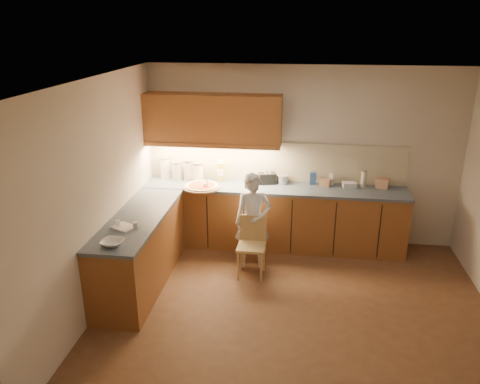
{
  "coord_description": "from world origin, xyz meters",
  "views": [
    {
      "loc": [
        -0.01,
        -4.62,
        3.16
      ],
      "look_at": [
        -0.8,
        1.2,
        1.0
      ],
      "focal_mm": 35.0,
      "sensor_mm": 36.0,
      "label": 1
    }
  ],
  "objects": [
    {
      "name": "flat_pack",
      "position": [
        0.69,
        1.82,
        0.96
      ],
      "size": [
        0.2,
        0.15,
        0.07
      ],
      "primitive_type": "cube",
      "rotation": [
        0.0,
        0.0,
        0.12
      ],
      "color": "silver",
      "rests_on": "l_counter"
    },
    {
      "name": "upper_cabinets",
      "position": [
        -1.27,
        1.82,
        1.85
      ],
      "size": [
        1.95,
        0.36,
        0.73
      ],
      "color": "brown",
      "rests_on": "ground"
    },
    {
      "name": "white_bottle",
      "position": [
        0.44,
        1.91,
        1.0
      ],
      "size": [
        0.06,
        0.06,
        0.16
      ],
      "primitive_type": "cube",
      "rotation": [
        0.0,
        0.0,
        -0.18
      ],
      "color": "white",
      "rests_on": "l_counter"
    },
    {
      "name": "card_box_b",
      "position": [
        1.15,
        1.87,
        0.99
      ],
      "size": [
        0.21,
        0.18,
        0.14
      ],
      "primitive_type": "cube",
      "rotation": [
        0.0,
        0.0,
        -0.33
      ],
      "color": "#AB7D5C",
      "rests_on": "l_counter"
    },
    {
      "name": "canister_b",
      "position": [
        -1.83,
        1.82,
        1.06
      ],
      "size": [
        0.16,
        0.16,
        0.28
      ],
      "rotation": [
        0.0,
        0.0,
        -0.03
      ],
      "color": "beige",
      "rests_on": "l_counter"
    },
    {
      "name": "steel_pot",
      "position": [
        -0.27,
        1.86,
        0.99
      ],
      "size": [
        0.17,
        0.17,
        0.13
      ],
      "color": "silver",
      "rests_on": "l_counter"
    },
    {
      "name": "child",
      "position": [
        -0.6,
        1.02,
        0.66
      ],
      "size": [
        0.52,
        0.38,
        1.32
      ],
      "primitive_type": "imported",
      "rotation": [
        0.0,
        0.0,
        0.14
      ],
      "color": "silver",
      "rests_on": "ground"
    },
    {
      "name": "canister_d",
      "position": [
        -1.52,
        1.82,
        1.06
      ],
      "size": [
        0.17,
        0.17,
        0.28
      ],
      "rotation": [
        0.0,
        0.0,
        -0.36
      ],
      "color": "silver",
      "rests_on": "l_counter"
    },
    {
      "name": "oil_jug",
      "position": [
        -1.17,
        1.86,
        1.07
      ],
      "size": [
        0.12,
        0.1,
        0.33
      ],
      "rotation": [
        0.0,
        0.0,
        0.23
      ],
      "color": "gold",
      "rests_on": "l_counter"
    },
    {
      "name": "card_box_a",
      "position": [
        0.35,
        1.84,
        0.97
      ],
      "size": [
        0.17,
        0.14,
        0.1
      ],
      "primitive_type": "cube",
      "rotation": [
        0.0,
        0.0,
        -0.32
      ],
      "color": "#9A7053",
      "rests_on": "l_counter"
    },
    {
      "name": "spice_jar_a",
      "position": [
        -2.07,
        0.09,
        0.96
      ],
      "size": [
        0.06,
        0.06,
        0.07
      ],
      "primitive_type": "cylinder",
      "rotation": [
        0.0,
        0.0,
        -0.09
      ],
      "color": "white",
      "rests_on": "l_counter"
    },
    {
      "name": "tall_jar",
      "position": [
        0.89,
        1.87,
        1.04
      ],
      "size": [
        0.08,
        0.08,
        0.25
      ],
      "rotation": [
        0.0,
        0.0,
        -0.05
      ],
      "color": "white",
      "rests_on": "l_counter"
    },
    {
      "name": "l_counter",
      "position": [
        -0.92,
        1.25,
        0.46
      ],
      "size": [
        3.77,
        2.62,
        0.92
      ],
      "color": "brown",
      "rests_on": "ground"
    },
    {
      "name": "canister_c",
      "position": [
        -1.65,
        1.83,
        1.08
      ],
      "size": [
        0.17,
        0.17,
        0.31
      ],
      "rotation": [
        0.0,
        0.0,
        0.33
      ],
      "color": "beige",
      "rests_on": "l_counter"
    },
    {
      "name": "room",
      "position": [
        0.0,
        0.0,
        1.68
      ],
      "size": [
        4.54,
        4.5,
        2.62
      ],
      "color": "#54331C",
      "rests_on": "ground"
    },
    {
      "name": "mixing_bowl",
      "position": [
        -1.95,
        -0.39,
        0.95
      ],
      "size": [
        0.25,
        0.25,
        0.06
      ],
      "primitive_type": "imported",
      "rotation": [
        0.0,
        0.0,
        -0.08
      ],
      "color": "white",
      "rests_on": "l_counter"
    },
    {
      "name": "spice_jar_b",
      "position": [
        -1.85,
        0.06,
        0.96
      ],
      "size": [
        0.06,
        0.06,
        0.07
      ],
      "primitive_type": "cylinder",
      "rotation": [
        0.0,
        0.0,
        0.03
      ],
      "color": "silver",
      "rests_on": "l_counter"
    },
    {
      "name": "wooden_chair",
      "position": [
        -0.59,
        0.83,
        0.45
      ],
      "size": [
        0.36,
        0.36,
        0.78
      ],
      "rotation": [
        0.0,
        0.0,
        -0.03
      ],
      "color": "tan",
      "rests_on": "ground"
    },
    {
      "name": "toaster",
      "position": [
        -0.48,
        1.83,
        1.0
      ],
      "size": [
        0.28,
        0.2,
        0.16
      ],
      "rotation": [
        0.0,
        0.0,
        0.25
      ],
      "color": "black",
      "rests_on": "l_counter"
    },
    {
      "name": "blue_box",
      "position": [
        0.17,
        1.89,
        1.01
      ],
      "size": [
        0.1,
        0.07,
        0.18
      ],
      "primitive_type": "cube",
      "rotation": [
        0.0,
        0.0,
        0.07
      ],
      "color": "#2F518D",
      "rests_on": "l_counter"
    },
    {
      "name": "canister_a",
      "position": [
        -2.03,
        1.9,
        1.08
      ],
      "size": [
        0.16,
        0.16,
        0.32
      ],
      "rotation": [
        0.0,
        0.0,
        0.15
      ],
      "color": "silver",
      "rests_on": "l_counter"
    },
    {
      "name": "pizza_on_board",
      "position": [
        -1.39,
        1.51,
        0.94
      ],
      "size": [
        0.52,
        0.52,
        0.21
      ],
      "rotation": [
        0.0,
        0.0,
        0.33
      ],
      "color": "#AB7F55",
      "rests_on": "l_counter"
    },
    {
      "name": "backsplash",
      "position": [
        -0.38,
        1.99,
        1.21
      ],
      "size": [
        3.75,
        0.02,
        0.58
      ],
      "primitive_type": "cube",
      "color": "#C3B997",
      "rests_on": "l_counter"
    },
    {
      "name": "dough_cloth",
      "position": [
        -1.99,
        0.05,
        0.93
      ],
      "size": [
        0.31,
        0.29,
        0.02
      ],
      "primitive_type": "cube",
      "rotation": [
        0.0,
        0.0,
        -0.43
      ],
      "color": "silver",
      "rests_on": "l_counter"
    }
  ]
}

